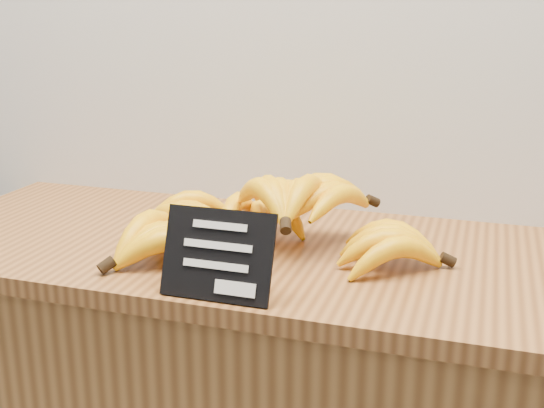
{
  "coord_description": "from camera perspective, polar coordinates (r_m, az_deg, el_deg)",
  "views": [
    {
      "loc": [
        0.25,
        1.68,
        1.33
      ],
      "look_at": [
        -0.08,
        2.7,
        1.02
      ],
      "focal_mm": 45.0,
      "sensor_mm": 36.0,
      "label": 1
    }
  ],
  "objects": [
    {
      "name": "chalkboard_sign",
      "position": [
        0.97,
        -4.58,
        -4.27
      ],
      "size": [
        0.16,
        0.05,
        0.13
      ],
      "primitive_type": "cube",
      "rotation": [
        -0.36,
        0.0,
        0.0
      ],
      "color": "black",
      "rests_on": "counter_top"
    },
    {
      "name": "banana_pile",
      "position": [
        1.17,
        -0.79,
        -1.31
      ],
      "size": [
        0.59,
        0.35,
        0.12
      ],
      "color": "#FFBB0A",
      "rests_on": "counter_top"
    },
    {
      "name": "counter_top",
      "position": [
        1.2,
        0.74,
        -4.19
      ],
      "size": [
        1.36,
        0.54,
        0.03
      ],
      "primitive_type": "cube",
      "color": "#915B2D",
      "rests_on": "counter"
    }
  ]
}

